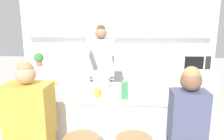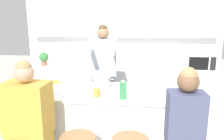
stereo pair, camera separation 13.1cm
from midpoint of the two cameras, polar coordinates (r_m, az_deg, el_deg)
wall_back at (r=4.41m, az=0.52°, el=9.94°), size 3.91×0.22×2.70m
back_counter at (r=4.28m, az=0.26°, el=-5.08°), size 3.63×0.69×0.89m
kitchen_island at (r=2.89m, az=-1.43°, el=-14.00°), size 1.94×0.79×0.91m
person_cooking at (r=3.42m, az=-3.87°, el=-2.81°), size 0.43×0.55×1.71m
person_wrapped_blanket at (r=2.45m, az=-21.87°, el=-15.04°), size 0.46×0.31×1.39m
person_seated_near at (r=2.31m, az=17.19°, el=-17.03°), size 0.34×0.27×1.36m
cooking_pot at (r=2.81m, az=-4.09°, el=-3.25°), size 0.32×0.23×0.15m
fruit_bowl at (r=3.01m, az=13.39°, el=-3.34°), size 0.18×0.18×0.07m
coffee_cup_near at (r=2.52m, az=-5.23°, el=-5.97°), size 0.11×0.08×0.09m
banana_bunch at (r=3.11m, az=-16.18°, el=-3.18°), size 0.18×0.13×0.06m
juice_carton at (r=2.44m, az=1.77°, el=-5.24°), size 0.07×0.07×0.21m
microwave at (r=4.26m, az=19.69°, el=2.30°), size 0.53×0.40×0.29m
potted_plant at (r=4.48m, az=-19.35°, el=2.84°), size 0.19×0.19×0.26m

